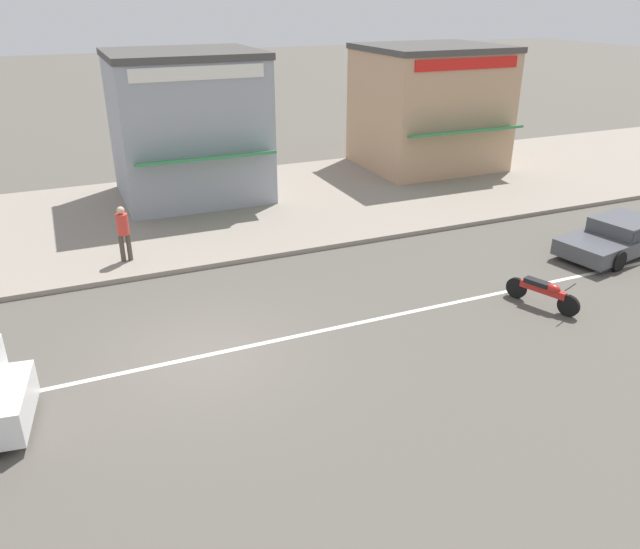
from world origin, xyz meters
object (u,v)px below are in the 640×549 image
at_px(motorcycle_0, 543,292).
at_px(shopfront_mid_block, 188,126).
at_px(sedan_dark_grey_2, 622,235).
at_px(shopfront_corner_warung, 429,107).
at_px(pedestrian_near_clock, 123,230).

height_order(motorcycle_0, shopfront_mid_block, shopfront_mid_block).
height_order(sedan_dark_grey_2, shopfront_corner_warung, shopfront_corner_warung).
bearing_deg(motorcycle_0, shopfront_corner_warung, 70.38).
distance_m(sedan_dark_grey_2, pedestrian_near_clock, 15.12).
bearing_deg(motorcycle_0, shopfront_mid_block, 115.83).
bearing_deg(shopfront_corner_warung, pedestrian_near_clock, -156.38).
bearing_deg(motorcycle_0, pedestrian_near_clock, 143.62).
bearing_deg(sedan_dark_grey_2, shopfront_corner_warung, 91.02).
height_order(pedestrian_near_clock, shopfront_corner_warung, shopfront_corner_warung).
relative_size(motorcycle_0, shopfront_corner_warung, 0.32).
xyz_separation_m(motorcycle_0, shopfront_corner_warung, (4.67, 13.10, 2.33)).
distance_m(sedan_dark_grey_2, motorcycle_0, 5.28).
bearing_deg(pedestrian_near_clock, shopfront_mid_block, 60.11).
relative_size(motorcycle_0, shopfront_mid_block, 0.34).
xyz_separation_m(motorcycle_0, pedestrian_near_clock, (-9.42, 6.94, 0.70)).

